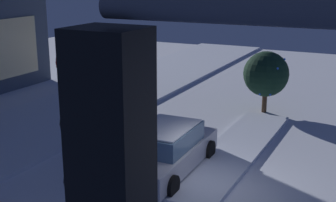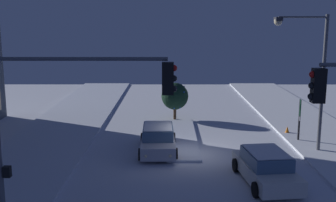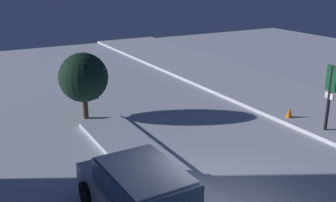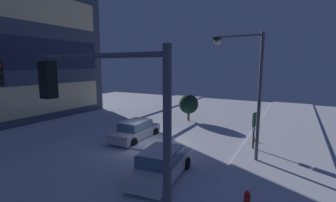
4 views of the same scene
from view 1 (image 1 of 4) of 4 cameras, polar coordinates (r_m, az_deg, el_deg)
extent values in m
plane|color=silver|center=(13.79, 5.62, -10.84)|extent=(52.00, 52.00, 0.00)
cube|color=silver|center=(16.63, 8.10, -5.95)|extent=(9.00, 1.80, 0.14)
cube|color=#B7B7C1|center=(14.76, -0.32, -6.69)|extent=(4.65, 1.95, 0.66)
cube|color=slate|center=(14.54, -0.32, -4.46)|extent=(2.53, 1.71, 0.60)
cube|color=white|center=(14.43, -0.32, -3.21)|extent=(2.34, 1.60, 0.04)
sphere|color=#F9E5B2|center=(12.62, -2.29, -10.87)|extent=(0.16, 0.16, 0.16)
sphere|color=#F9E5B2|center=(13.18, -7.18, -9.79)|extent=(0.16, 0.16, 0.16)
cylinder|color=black|center=(13.23, 0.48, -10.37)|extent=(0.67, 0.24, 0.66)
cylinder|color=black|center=(14.01, -6.43, -8.94)|extent=(0.67, 0.24, 0.66)
cylinder|color=black|center=(15.82, 5.06, -5.98)|extent=(0.67, 0.24, 0.66)
cylinder|color=black|center=(16.48, -0.95, -5.03)|extent=(0.67, 0.24, 0.66)
cube|color=black|center=(2.35, -7.05, -3.29)|extent=(0.32, 0.36, 1.00)
sphere|color=red|center=(2.38, -11.15, 4.74)|extent=(0.20, 0.20, 0.20)
sphere|color=black|center=(2.45, -10.77, -2.63)|extent=(0.20, 0.20, 0.20)
sphere|color=black|center=(2.57, -10.41, -9.43)|extent=(0.20, 0.20, 0.20)
cylinder|color=#473323|center=(21.44, 11.67, -0.16)|extent=(0.22, 0.22, 0.90)
sphere|color=black|center=(21.14, 11.86, 3.25)|extent=(2.01, 2.01, 2.01)
sphere|color=blue|center=(20.28, 13.22, 3.88)|extent=(0.10, 0.10, 0.10)
sphere|color=blue|center=(21.88, 11.78, 1.40)|extent=(0.10, 0.10, 0.10)
sphere|color=blue|center=(21.63, 12.77, 1.05)|extent=(0.10, 0.10, 0.10)
sphere|color=blue|center=(20.72, 11.13, 0.82)|extent=(0.10, 0.10, 0.10)
sphere|color=blue|center=(20.71, 12.35, 0.77)|extent=(0.10, 0.10, 0.10)
sphere|color=blue|center=(21.61, 14.23, 3.63)|extent=(0.10, 0.10, 0.10)
sphere|color=blue|center=(21.14, 14.01, 4.97)|extent=(0.10, 0.10, 0.10)
camera|label=2|loc=(11.23, -124.18, -3.45)|focal=43.51mm
camera|label=3|loc=(10.76, -38.43, 10.72)|focal=42.69mm
camera|label=4|loc=(5.14, 139.61, -15.99)|focal=25.23mm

